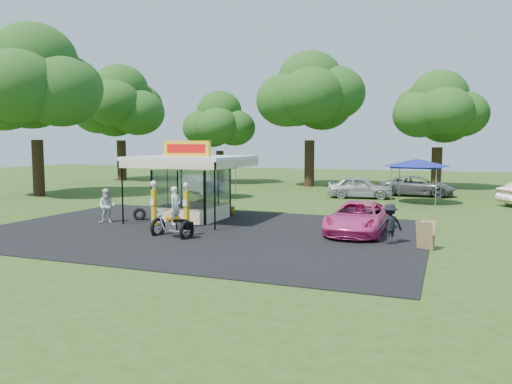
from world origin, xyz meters
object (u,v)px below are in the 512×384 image
gas_station_kiosk (192,186)px  tent_west (211,164)px  spectator_east_a (390,224)px  bg_car_a (201,184)px  gas_pump_right (187,206)px  tent_east (417,163)px  bg_car_d (417,186)px  motorcycle (174,217)px  kiosk_car (211,206)px  pink_sedan (358,218)px  gas_pump_left (154,205)px  bg_car_c (360,187)px  spectator_west (107,206)px  a_frame_sign (426,235)px

gas_station_kiosk → tent_west: 11.02m
spectator_east_a → bg_car_a: spectator_east_a is taller
gas_pump_right → tent_east: size_ratio=0.51×
bg_car_d → motorcycle: bearing=159.9°
kiosk_car → pink_sedan: bearing=-109.4°
gas_pump_left → motorcycle: (2.34, -2.07, -0.19)m
motorcycle → bg_car_c: (4.83, 18.62, -0.09)m
spectator_west → tent_west: tent_west is taller
tent_west → a_frame_sign: bearing=-40.9°
bg_car_d → spectator_east_a: bearing=-178.2°
bg_car_c → tent_west: bearing=102.9°
motorcycle → bg_car_d: (8.70, 21.80, -0.13)m
kiosk_car → spectator_west: 5.90m
motorcycle → a_frame_sign: (10.16, 1.32, -0.33)m
pink_sedan → tent_west: size_ratio=1.31×
bg_car_c → tent_west: tent_west is taller
gas_station_kiosk → spectator_west: gas_station_kiosk is taller
tent_east → kiosk_car: bearing=-137.3°
gas_pump_left → kiosk_car: gas_pump_left is taller
gas_pump_left → bg_car_d: 22.61m
tent_west → tent_east: bearing=6.8°
tent_west → bg_car_a: bearing=130.7°
gas_pump_left → gas_station_kiosk: bearing=76.5°
pink_sedan → bg_car_a: size_ratio=1.14×
a_frame_sign → kiosk_car: size_ratio=0.39×
bg_car_a → tent_west: (2.24, -2.60, 1.75)m
kiosk_car → motorcycle: bearing=-166.3°
a_frame_sign → spectator_east_a: spectator_east_a is taller
a_frame_sign → spectator_west: (-15.41, 0.93, 0.32)m
motorcycle → spectator_west: motorcycle is taller
pink_sedan → tent_west: bearing=140.3°
gas_station_kiosk → gas_pump_right: 2.56m
gas_pump_left → bg_car_a: gas_pump_left is taller
gas_station_kiosk → a_frame_sign: gas_station_kiosk is taller
a_frame_sign → tent_west: 20.98m
spectator_west → gas_station_kiosk: bearing=18.7°
a_frame_sign → kiosk_car: a_frame_sign is taller
spectator_east_a → tent_west: tent_west is taller
spectator_west → bg_car_a: size_ratio=0.39×
gas_pump_right → tent_west: (-4.84, 12.55, 1.44)m
gas_station_kiosk → tent_east: bearing=48.5°
a_frame_sign → motorcycle: bearing=-154.6°
gas_pump_right → bg_car_c: 17.10m
motorcycle → gas_pump_right: bearing=117.5°
spectator_west → tent_east: 20.35m
gas_station_kiosk → gas_pump_left: size_ratio=2.39×
pink_sedan → tent_east: tent_east is taller
gas_pump_left → pink_sedan: 9.69m
tent_west → tent_east: 14.64m
a_frame_sign → spectator_west: size_ratio=0.63×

